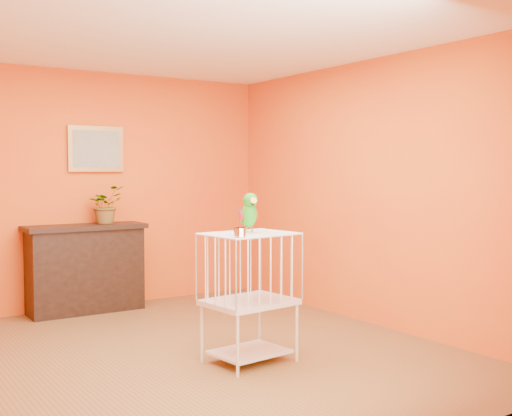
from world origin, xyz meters
TOP-DOWN VIEW (x-y plane):
  - ground at (0.00, 0.00)m, footprint 4.50×4.50m
  - room_shell at (0.00, 0.00)m, footprint 4.50×4.50m
  - console_cabinet at (-0.20, 2.03)m, footprint 1.26×0.45m
  - potted_plant at (0.03, 2.01)m, footprint 0.51×0.53m
  - framed_picture at (0.00, 2.22)m, footprint 0.62×0.04m
  - birdcage at (0.29, -0.45)m, footprint 0.71×0.58m
  - feed_cup at (0.07, -0.66)m, footprint 0.09×0.09m
  - parrot at (0.33, -0.38)m, footprint 0.17×0.29m

SIDE VIEW (x-z plane):
  - ground at x=0.00m, z-range 0.00..0.00m
  - console_cabinet at x=-0.20m, z-range 0.00..0.94m
  - birdcage at x=0.29m, z-range 0.02..1.04m
  - feed_cup at x=0.07m, z-range 1.03..1.09m
  - potted_plant at x=0.03m, z-range 0.94..1.26m
  - parrot at x=0.33m, z-range 1.02..1.34m
  - room_shell at x=0.00m, z-range -0.67..3.83m
  - framed_picture at x=0.00m, z-range 1.50..2.00m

